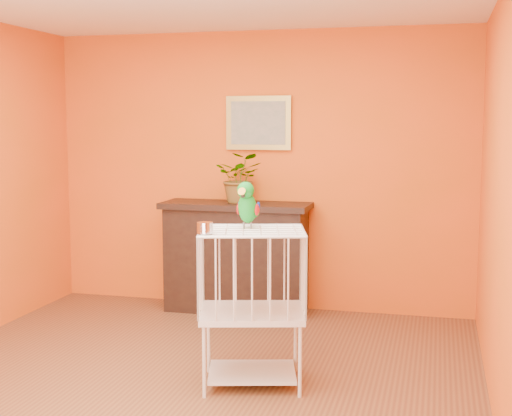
# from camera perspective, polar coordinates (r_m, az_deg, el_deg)

# --- Properties ---
(ground) EXTENTS (4.50, 4.50, 0.00)m
(ground) POSITION_cam_1_polar(r_m,az_deg,el_deg) (4.89, -6.42, -14.28)
(ground) COLOR brown
(ground) RESTS_ON ground
(room_shell) EXTENTS (4.50, 4.50, 4.50)m
(room_shell) POSITION_cam_1_polar(r_m,az_deg,el_deg) (4.56, -6.69, 4.61)
(room_shell) COLOR #E55315
(room_shell) RESTS_ON ground
(console_cabinet) EXTENTS (1.37, 0.49, 1.02)m
(console_cabinet) POSITION_cam_1_polar(r_m,az_deg,el_deg) (6.64, -1.62, -3.94)
(console_cabinet) COLOR black
(console_cabinet) RESTS_ON ground
(potted_plant) EXTENTS (0.46, 0.50, 0.36)m
(potted_plant) POSITION_cam_1_polar(r_m,az_deg,el_deg) (6.52, -1.31, 1.99)
(potted_plant) COLOR #26722D
(potted_plant) RESTS_ON console_cabinet
(framed_picture) EXTENTS (0.62, 0.04, 0.50)m
(framed_picture) POSITION_cam_1_polar(r_m,az_deg,el_deg) (6.67, 0.20, 6.82)
(framed_picture) COLOR #A38B3A
(framed_picture) RESTS_ON room_shell
(birdcage) EXTENTS (0.79, 0.68, 1.05)m
(birdcage) POSITION_cam_1_polar(r_m,az_deg,el_deg) (4.79, -0.32, -7.77)
(birdcage) COLOR silver
(birdcage) RESTS_ON ground
(feed_cup) EXTENTS (0.10, 0.10, 0.07)m
(feed_cup) POSITION_cam_1_polar(r_m,az_deg,el_deg) (4.53, -4.10, -1.59)
(feed_cup) COLOR silver
(feed_cup) RESTS_ON birdcage
(parrot) EXTENTS (0.16, 0.29, 0.32)m
(parrot) POSITION_cam_1_polar(r_m,az_deg,el_deg) (4.73, -0.70, 0.27)
(parrot) COLOR #59544C
(parrot) RESTS_ON birdcage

